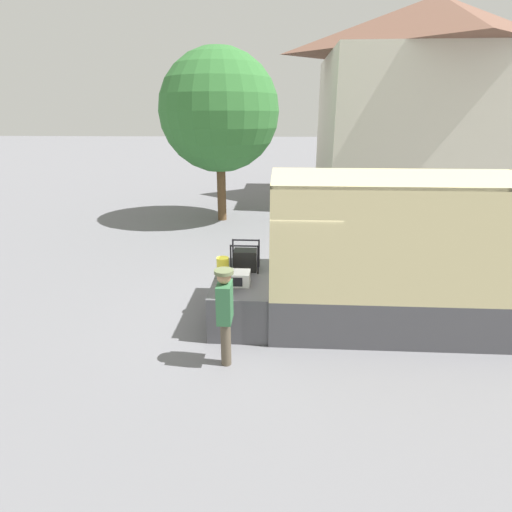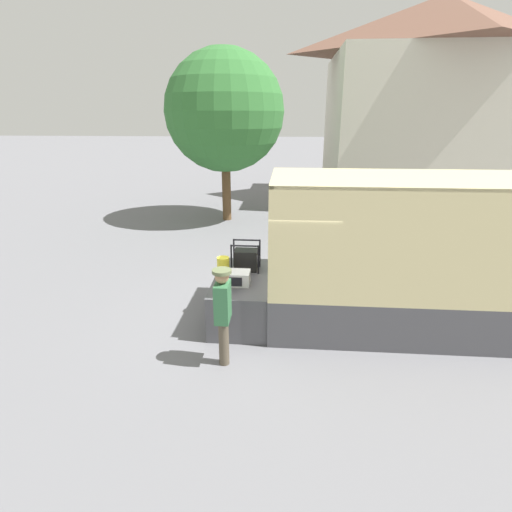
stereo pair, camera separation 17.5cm
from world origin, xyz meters
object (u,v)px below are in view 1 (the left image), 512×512
object	(u,v)px
microwave	(238,278)
portable_generator	(246,260)
orange_bucket	(223,267)
worker_person	(225,308)
box_truck	(469,283)
street_tree	(219,112)

from	to	relation	value
microwave	portable_generator	xyz separation A→B (m)	(0.09, 0.81, 0.11)
portable_generator	orange_bucket	world-z (taller)	portable_generator
orange_bucket	worker_person	bearing A→B (deg)	-81.23
microwave	portable_generator	world-z (taller)	portable_generator
microwave	portable_generator	size ratio (longest dim) A/B	0.75
microwave	orange_bucket	world-z (taller)	orange_bucket
box_truck	microwave	distance (m)	4.77
portable_generator	microwave	bearing A→B (deg)	-96.65
microwave	portable_generator	distance (m)	0.83
box_truck	worker_person	distance (m)	5.16
box_truck	orange_bucket	bearing A→B (deg)	179.40
portable_generator	worker_person	world-z (taller)	worker_person
box_truck	orange_bucket	distance (m)	5.12
portable_generator	orange_bucket	distance (m)	0.59
box_truck	portable_generator	distance (m)	4.68
orange_bucket	street_tree	size ratio (longest dim) A/B	0.06
microwave	portable_generator	bearing A→B (deg)	83.35
box_truck	worker_person	xyz separation A→B (m)	(-4.83, -1.80, 0.21)
microwave	worker_person	world-z (taller)	worker_person
portable_generator	worker_person	size ratio (longest dim) A/B	0.36
orange_bucket	street_tree	bearing A→B (deg)	98.13
orange_bucket	street_tree	distance (m)	9.19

